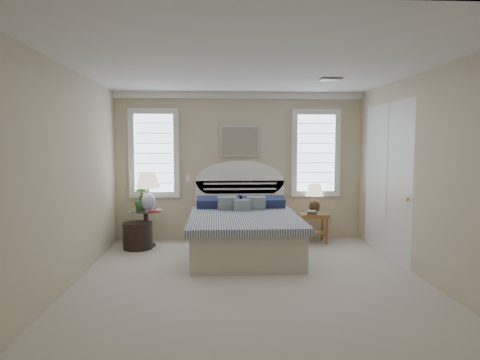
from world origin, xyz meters
name	(u,v)px	position (x,y,z in m)	size (l,w,h in m)	color
floor	(251,282)	(0.00, 0.00, 0.00)	(4.50, 5.00, 0.01)	#BCB0A0
ceiling	(251,67)	(0.00, 0.00, 2.70)	(4.50, 5.00, 0.01)	silver
wall_back	(240,167)	(0.00, 2.50, 1.35)	(4.50, 0.02, 2.70)	#C4B593
wall_left	(68,178)	(-2.25, 0.00, 1.35)	(0.02, 5.00, 2.70)	#C4B593
wall_right	(426,176)	(2.25, 0.00, 1.35)	(0.02, 5.00, 2.70)	#C4B593
crown_molding	(240,95)	(0.00, 2.46, 2.64)	(4.50, 0.08, 0.12)	white
hvac_vent	(330,80)	(1.20, 0.80, 2.68)	(0.30, 0.20, 0.02)	#B2B2B2
switch_plate	(188,178)	(-0.95, 2.48, 1.15)	(0.08, 0.01, 0.12)	white
window_left	(154,153)	(-1.55, 2.48, 1.60)	(0.90, 0.06, 1.60)	silver
window_right	(316,153)	(1.40, 2.48, 1.60)	(0.90, 0.06, 1.60)	silver
painting	(240,141)	(0.00, 2.46, 1.82)	(0.74, 0.04, 0.58)	silver
closet_door	(387,180)	(2.23, 1.20, 1.20)	(0.02, 1.80, 2.40)	white
bed	(244,230)	(0.00, 1.46, 0.39)	(1.72, 2.28, 1.47)	beige
side_table_left	(146,224)	(-1.65, 2.05, 0.39)	(0.56, 0.56, 0.63)	black
nightstand_right	(313,221)	(1.30, 2.15, 0.39)	(0.50, 0.40, 0.53)	#9E6D33
floor_pot	(138,236)	(-1.76, 1.88, 0.22)	(0.49, 0.49, 0.45)	black
lamp_left	(148,187)	(-1.60, 2.03, 1.04)	(0.53, 0.53, 0.67)	white
lamp_right	(315,195)	(1.33, 2.23, 0.85)	(0.39, 0.39, 0.53)	black
potted_plant	(141,198)	(-1.73, 2.05, 0.83)	(0.23, 0.23, 0.41)	#306F2C
books_left	(155,211)	(-1.47, 1.83, 0.64)	(0.21, 0.16, 0.03)	maroon
books_right	(312,212)	(1.24, 2.05, 0.56)	(0.17, 0.13, 0.07)	maroon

